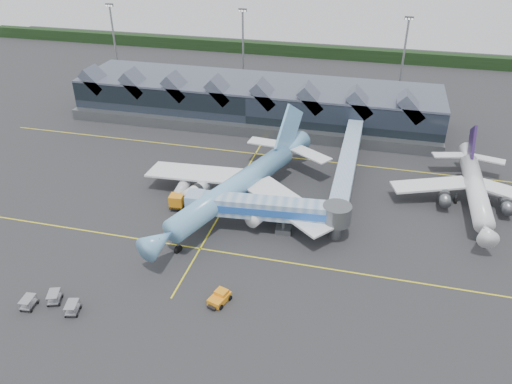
% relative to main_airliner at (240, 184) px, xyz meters
% --- Properties ---
extents(ground, '(260.00, 260.00, 0.00)m').
position_rel_main_airliner_xyz_m(ground, '(-2.67, -6.39, -4.36)').
color(ground, '#292A2C').
rests_on(ground, ground).
extents(taxi_stripes, '(120.00, 60.00, 0.01)m').
position_rel_main_airliner_xyz_m(taxi_stripes, '(-2.67, 3.61, -4.35)').
color(taxi_stripes, yellow).
rests_on(taxi_stripes, ground).
extents(tree_line_far, '(260.00, 4.00, 4.00)m').
position_rel_main_airliner_xyz_m(tree_line_far, '(-2.67, 103.61, -2.36)').
color(tree_line_far, black).
rests_on(tree_line_far, ground).
extents(terminal, '(90.00, 22.25, 12.52)m').
position_rel_main_airliner_xyz_m(terminal, '(-7.73, 40.96, 0.52)').
color(terminal, black).
rests_on(terminal, ground).
extents(light_masts, '(132.40, 42.56, 22.45)m').
position_rel_main_airliner_xyz_m(light_masts, '(18.33, 56.41, 8.13)').
color(light_masts, gray).
rests_on(light_masts, ground).
extents(main_airliner, '(38.01, 44.71, 14.83)m').
position_rel_main_airliner_xyz_m(main_airliner, '(0.00, 0.00, 0.00)').
color(main_airliner, '#73B0EA').
rests_on(main_airliner, ground).
extents(regional_jet, '(29.90, 32.43, 11.18)m').
position_rel_main_airliner_xyz_m(regional_jet, '(41.04, 10.87, -0.81)').
color(regional_jet, white).
rests_on(regional_jet, ground).
extents(jet_bridge, '(27.35, 6.18, 6.24)m').
position_rel_main_airliner_xyz_m(jet_bridge, '(8.20, -6.72, -0.03)').
color(jet_bridge, '#779BC6').
rests_on(jet_bridge, ground).
extents(fuel_truck, '(3.50, 9.81, 3.26)m').
position_rel_main_airliner_xyz_m(fuel_truck, '(-11.02, -0.50, -2.53)').
color(fuel_truck, black).
rests_on(fuel_truck, ground).
extents(pushback_tug, '(3.11, 4.01, 1.62)m').
position_rel_main_airliner_xyz_m(pushback_tug, '(4.17, -25.30, -3.63)').
color(pushback_tug, orange).
rests_on(pushback_tug, ground).
extents(baggage_carts, '(8.26, 4.39, 1.63)m').
position_rel_main_airliner_xyz_m(baggage_carts, '(-17.70, -32.04, -3.44)').
color(baggage_carts, '#96979E').
rests_on(baggage_carts, ground).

